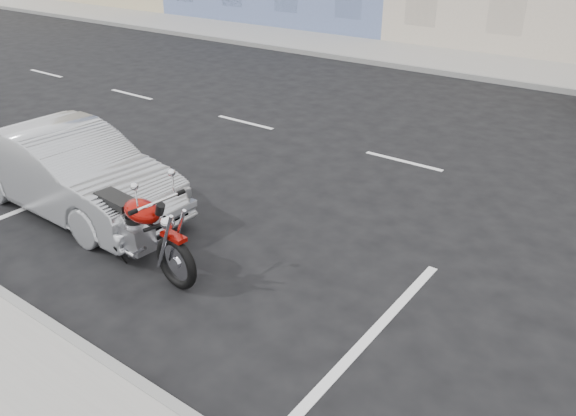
% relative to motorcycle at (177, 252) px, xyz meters
% --- Properties ---
extents(ground, '(120.00, 120.00, 0.00)m').
position_rel_motorcycle_xyz_m(ground, '(2.38, 5.52, -0.52)').
color(ground, black).
rests_on(ground, ground).
extents(sidewalk_far, '(80.00, 3.40, 0.15)m').
position_rel_motorcycle_xyz_m(sidewalk_far, '(-2.62, 14.22, -0.44)').
color(sidewalk_far, gray).
rests_on(sidewalk_far, ground).
extents(curb_far, '(80.00, 0.12, 0.16)m').
position_rel_motorcycle_xyz_m(curb_far, '(-2.62, 12.52, -0.44)').
color(curb_far, gray).
rests_on(curb_far, ground).
extents(motorcycle, '(2.26, 0.75, 1.13)m').
position_rel_motorcycle_xyz_m(motorcycle, '(0.00, 0.00, 0.00)').
color(motorcycle, black).
rests_on(motorcycle, ground).
extents(sedan_silver, '(4.07, 1.44, 1.34)m').
position_rel_motorcycle_xyz_m(sedan_silver, '(-2.92, 0.57, 0.15)').
color(sedan_silver, '#A0A2A7').
rests_on(sedan_silver, ground).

